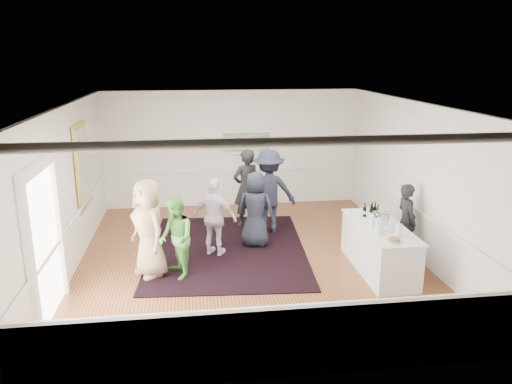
{
  "coord_description": "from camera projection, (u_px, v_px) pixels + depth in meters",
  "views": [
    {
      "loc": [
        -1.14,
        -9.57,
        4.11
      ],
      "look_at": [
        0.16,
        0.2,
        1.39
      ],
      "focal_mm": 35.0,
      "sensor_mm": 36.0,
      "label": 1
    }
  ],
  "objects": [
    {
      "name": "guest_dark_a",
      "position": [
        269.0,
        192.0,
        11.73
      ],
      "size": [
        1.29,
        0.75,
        2.0
      ],
      "primitive_type": "imported",
      "rotation": [
        0.0,
        0.0,
        3.15
      ],
      "color": "#1D2131",
      "rests_on": "floor"
    },
    {
      "name": "bartender",
      "position": [
        406.0,
        222.0,
        10.22
      ],
      "size": [
        0.42,
        0.61,
        1.6
      ],
      "primitive_type": "imported",
      "rotation": [
        0.0,
        0.0,
        1.64
      ],
      "color": "black",
      "rests_on": "floor"
    },
    {
      "name": "ceiling",
      "position": [
        249.0,
        104.0,
        9.53
      ],
      "size": [
        7.0,
        8.0,
        0.02
      ],
      "primitive_type": "cube",
      "color": "white",
      "rests_on": "wall_back"
    },
    {
      "name": "guest_lilac",
      "position": [
        215.0,
        217.0,
        10.39
      ],
      "size": [
        1.05,
        0.82,
        1.66
      ],
      "primitive_type": "imported",
      "rotation": [
        0.0,
        0.0,
        2.65
      ],
      "color": "white",
      "rests_on": "floor"
    },
    {
      "name": "landscape_painting",
      "position": [
        247.0,
        142.0,
        13.73
      ],
      "size": [
        1.44,
        0.06,
        0.66
      ],
      "color": "white",
      "rests_on": "wall_back"
    },
    {
      "name": "wine_bottles",
      "position": [
        372.0,
        210.0,
        10.06
      ],
      "size": [
        0.3,
        0.23,
        0.31
      ],
      "color": "black",
      "rests_on": "serving_table"
    },
    {
      "name": "floor",
      "position": [
        249.0,
        259.0,
        10.38
      ],
      "size": [
        8.0,
        8.0,
        0.0
      ],
      "primitive_type": "plane",
      "color": "#945930",
      "rests_on": "ground"
    },
    {
      "name": "guest_navy",
      "position": [
        255.0,
        209.0,
        10.92
      ],
      "size": [
        0.95,
        0.78,
        1.68
      ],
      "primitive_type": "imported",
      "rotation": [
        0.0,
        0.0,
        2.79
      ],
      "color": "#1D2131",
      "rests_on": "floor"
    },
    {
      "name": "wainscoting",
      "position": [
        249.0,
        236.0,
        10.25
      ],
      "size": [
        7.0,
        8.0,
        1.0
      ],
      "primitive_type": null,
      "color": "white",
      "rests_on": "floor"
    },
    {
      "name": "area_rug",
      "position": [
        228.0,
        249.0,
        10.89
      ],
      "size": [
        3.62,
        4.59,
        0.02
      ],
      "primitive_type": "cube",
      "rotation": [
        0.0,
        0.0,
        -0.07
      ],
      "color": "black",
      "rests_on": "floor"
    },
    {
      "name": "juice_pitchers",
      "position": [
        384.0,
        225.0,
        9.25
      ],
      "size": [
        0.44,
        0.69,
        0.24
      ],
      "color": "#75C044",
      "rests_on": "serving_table"
    },
    {
      "name": "wall_left",
      "position": [
        67.0,
        191.0,
        9.51
      ],
      "size": [
        0.02,
        8.0,
        3.2
      ],
      "primitive_type": "cube",
      "color": "white",
      "rests_on": "floor"
    },
    {
      "name": "guest_dark_b",
      "position": [
        246.0,
        188.0,
        12.15
      ],
      "size": [
        0.83,
        0.69,
        1.93
      ],
      "primitive_type": "imported",
      "rotation": [
        0.0,
        0.0,
        3.52
      ],
      "color": "black",
      "rests_on": "floor"
    },
    {
      "name": "mirror",
      "position": [
        83.0,
        166.0,
        10.71
      ],
      "size": [
        0.05,
        1.25,
        1.85
      ],
      "color": "gold",
      "rests_on": "wall_left"
    },
    {
      "name": "nut_bowl",
      "position": [
        394.0,
        240.0,
        8.75
      ],
      "size": [
        0.23,
        0.23,
        0.08
      ],
      "color": "white",
      "rests_on": "serving_table"
    },
    {
      "name": "wall_front",
      "position": [
        288.0,
        266.0,
        6.14
      ],
      "size": [
        7.0,
        0.02,
        3.2
      ],
      "primitive_type": "cube",
      "color": "white",
      "rests_on": "floor"
    },
    {
      "name": "wall_right",
      "position": [
        415.0,
        179.0,
        10.4
      ],
      "size": [
        0.02,
        8.0,
        3.2
      ],
      "primitive_type": "cube",
      "color": "white",
      "rests_on": "floor"
    },
    {
      "name": "ice_bucket",
      "position": [
        383.0,
        218.0,
        9.7
      ],
      "size": [
        0.26,
        0.26,
        0.25
      ],
      "primitive_type": "cylinder",
      "color": "silver",
      "rests_on": "serving_table"
    },
    {
      "name": "guest_tan",
      "position": [
        149.0,
        228.0,
        9.39
      ],
      "size": [
        1.01,
        1.11,
        1.9
      ],
      "primitive_type": "imported",
      "rotation": [
        0.0,
        0.0,
        -1.0
      ],
      "color": "tan",
      "rests_on": "floor"
    },
    {
      "name": "wall_back",
      "position": [
        232.0,
        149.0,
        13.78
      ],
      "size": [
        7.0,
        0.02,
        3.2
      ],
      "primitive_type": "cube",
      "color": "white",
      "rests_on": "floor"
    },
    {
      "name": "guest_green",
      "position": [
        176.0,
        238.0,
        9.35
      ],
      "size": [
        0.81,
        0.92,
        1.57
      ],
      "primitive_type": "imported",
      "rotation": [
        0.0,
        0.0,
        -1.23
      ],
      "color": "#56A743",
      "rests_on": "floor"
    },
    {
      "name": "doorway",
      "position": [
        44.0,
        234.0,
        7.75
      ],
      "size": [
        0.1,
        1.78,
        2.56
      ],
      "color": "white",
      "rests_on": "wall_left"
    },
    {
      "name": "serving_table",
      "position": [
        379.0,
        248.0,
        9.73
      ],
      "size": [
        0.87,
        2.29,
        0.93
      ],
      "color": "silver",
      "rests_on": "floor"
    }
  ]
}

